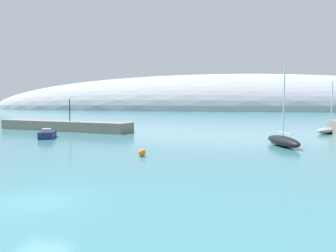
% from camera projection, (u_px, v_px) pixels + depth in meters
% --- Properties ---
extents(water, '(600.00, 600.00, 0.00)m').
position_uv_depth(water, '(39.00, 201.00, 15.39)').
color(water, '#38727F').
rests_on(water, ground).
extents(breakwater_rocks, '(25.03, 8.38, 1.53)m').
position_uv_depth(breakwater_rocks, '(63.00, 126.00, 54.35)').
color(breakwater_rocks, gray).
rests_on(breakwater_rocks, ground).
extents(distant_ridge, '(303.68, 73.82, 42.15)m').
position_uv_depth(distant_ridge, '(212.00, 110.00, 200.30)').
color(distant_ridge, '#999EA8').
rests_on(distant_ridge, ground).
extents(sailboat_grey_near_shore, '(5.99, 6.75, 7.67)m').
position_uv_depth(sailboat_grey_near_shore, '(331.00, 130.00, 49.43)').
color(sailboat_grey_near_shore, gray).
rests_on(sailboat_grey_near_shore, water).
extents(sailboat_black_mid_mooring, '(3.94, 7.20, 8.85)m').
position_uv_depth(sailboat_black_mid_mooring, '(283.00, 141.00, 34.80)').
color(sailboat_black_mid_mooring, black).
rests_on(sailboat_black_mid_mooring, water).
extents(motorboat_navy_alongside_breakwater, '(3.32, 4.59, 1.26)m').
position_uv_depth(motorboat_navy_alongside_breakwater, '(47.00, 134.00, 42.73)').
color(motorboat_navy_alongside_breakwater, navy).
rests_on(motorboat_navy_alongside_breakwater, water).
extents(mooring_buoy_orange, '(0.64, 0.64, 0.64)m').
position_uv_depth(mooring_buoy_orange, '(142.00, 153.00, 28.20)').
color(mooring_buoy_orange, orange).
rests_on(mooring_buoy_orange, water).
extents(harbor_lamp_post, '(0.36, 0.36, 3.76)m').
position_uv_depth(harbor_lamp_post, '(70.00, 107.00, 53.44)').
color(harbor_lamp_post, black).
rests_on(harbor_lamp_post, breakwater_rocks).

